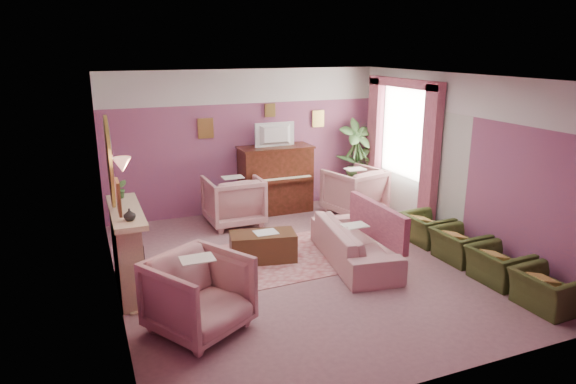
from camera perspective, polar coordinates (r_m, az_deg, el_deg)
name	(u,v)px	position (r m, az deg, el deg)	size (l,w,h in m)	color
floor	(308,265)	(7.89, 2.23, -8.15)	(5.50, 6.00, 0.01)	#8C6268
ceiling	(310,78)	(7.22, 2.47, 12.58)	(5.50, 6.00, 0.01)	silver
wall_back	(246,142)	(10.18, -4.71, 5.58)	(5.50, 0.02, 2.80)	#724374
wall_front	(443,250)	(5.00, 16.85, -6.16)	(5.50, 0.02, 2.80)	#724374
wall_left	(109,197)	(6.80, -19.24, -0.50)	(0.02, 6.00, 2.80)	#724374
wall_right	(461,161)	(8.91, 18.69, 3.30)	(0.02, 6.00, 2.80)	#724374
picture_rail_band	(245,86)	(10.03, -4.83, 11.63)	(5.50, 0.01, 0.65)	silver
stripe_panel	(412,164)	(9.96, 13.63, 3.05)	(0.01, 3.00, 2.15)	beige
fireplace_surround	(127,252)	(7.27, -17.47, -6.39)	(0.30, 1.40, 1.10)	#C8B68D
fireplace_inset	(135,261)	(7.33, -16.59, -7.39)	(0.18, 0.72, 0.68)	black
fire_ember	(140,273)	(7.41, -16.17, -8.63)	(0.06, 0.54, 0.10)	#FF552E
mantel_shelf	(126,212)	(7.08, -17.61, -2.09)	(0.40, 1.55, 0.07)	#C8B68D
hearth	(145,286)	(7.50, -15.58, -10.02)	(0.55, 1.50, 0.02)	#C8B68D
mirror_frame	(109,162)	(6.90, -19.23, 3.17)	(0.04, 0.72, 1.20)	#B09444
mirror_glass	(111,162)	(6.91, -19.02, 3.19)	(0.01, 0.60, 1.06)	white
sconce_shade	(122,165)	(5.85, -17.95, 2.90)	(0.20, 0.20, 0.16)	#F8A581
piano	(276,180)	(10.20, -1.39, 1.35)	(1.40, 0.60, 1.30)	#471F13
piano_keyshelf	(282,181)	(9.87, -0.67, 1.27)	(1.30, 0.12, 0.06)	#471F13
piano_keys	(282,179)	(9.86, -0.67, 1.49)	(1.20, 0.08, 0.02)	#FFF9D0
piano_top	(275,147)	(10.06, -1.42, 4.99)	(1.45, 0.65, 0.04)	#471F13
television	(276,133)	(9.96, -1.33, 6.58)	(0.80, 0.12, 0.48)	black
print_back_left	(206,128)	(9.88, -9.14, 7.00)	(0.30, 0.03, 0.38)	#B09444
print_back_right	(318,119)	(10.64, 3.36, 8.14)	(0.26, 0.03, 0.34)	#B09444
print_back_mid	(270,110)	(10.21, -2.01, 9.07)	(0.22, 0.03, 0.26)	#B09444
print_left_wall	(118,197)	(5.56, -18.33, -0.54)	(0.03, 0.28, 0.36)	#B09444
window_blind	(405,129)	(10.02, 12.86, 6.82)	(0.03, 1.40, 1.80)	silver
curtain_left	(430,160)	(9.32, 15.52, 3.47)	(0.16, 0.34, 2.60)	#95475A
curtain_right	(375,142)	(10.80, 9.60, 5.48)	(0.16, 0.34, 2.60)	#95475A
pelmet	(404,83)	(9.88, 12.79, 11.73)	(0.16, 2.20, 0.16)	#95475A
mantel_plant	(121,189)	(7.56, -18.02, 0.35)	(0.16, 0.16, 0.28)	#406E36
mantel_vase	(130,215)	(6.58, -17.20, -2.43)	(0.16, 0.16, 0.16)	silver
area_rug	(263,261)	(8.03, -2.76, -7.68)	(2.50, 1.80, 0.01)	#B87174
coffee_table	(263,247)	(7.99, -2.81, -6.09)	(1.00, 0.50, 0.45)	#482D18
table_paper	(266,232)	(7.93, -2.49, -4.50)	(0.35, 0.28, 0.01)	white
sofa	(354,236)	(7.94, 7.37, -4.88)	(0.69, 2.06, 0.83)	tan
sofa_throw	(377,221)	(8.08, 9.90, -3.24)	(0.10, 1.56, 0.57)	#95475A
floral_armchair_left	(233,198)	(9.54, -6.09, -0.66)	(0.98, 0.98, 1.02)	tan
floral_armchair_right	(354,189)	(10.19, 7.39, 0.37)	(0.98, 0.98, 1.02)	tan
floral_armchair_front	(199,291)	(6.09, -9.87, -10.76)	(0.98, 0.98, 1.02)	tan
olive_chair_a	(548,285)	(7.32, 26.88, -9.17)	(0.53, 0.76, 0.66)	#3A461E
olive_chair_b	(499,260)	(7.82, 22.40, -7.04)	(0.53, 0.76, 0.66)	#3A461E
olive_chair_c	(459,241)	(8.37, 18.51, -5.14)	(0.53, 0.76, 0.66)	#3A461E
olive_chair_d	(427,224)	(8.96, 15.14, -3.46)	(0.53, 0.76, 0.66)	#3A461E
side_table	(359,186)	(11.04, 7.90, 0.72)	(0.52, 0.52, 0.70)	white
side_plant_big	(360,162)	(10.91, 8.00, 3.35)	(0.30, 0.30, 0.34)	#406E36
side_plant_small	(367,164)	(10.90, 8.81, 3.14)	(0.16, 0.16, 0.28)	#406E36
palm_pot	(355,194)	(11.01, 7.43, -0.28)	(0.34, 0.34, 0.34)	brown
palm_plant	(356,154)	(10.80, 7.60, 4.26)	(0.76, 0.76, 1.44)	#406E36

